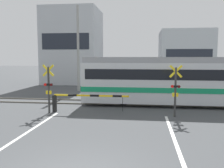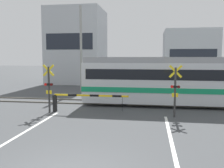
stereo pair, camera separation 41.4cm
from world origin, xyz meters
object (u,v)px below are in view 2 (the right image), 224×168
Objects in this scene: commuter_train at (193,80)px; crossing_barrier_far at (148,87)px; crossing_signal_left at (49,86)px; crossing_signal_right at (175,89)px; crossing_barrier_near at (76,99)px; pedestrian at (109,82)px.

commuter_train reaches higher than crossing_barrier_far.
crossing_barrier_far is (-2.87, 3.19, -0.91)m from commuter_train.
crossing_signal_left is (-8.32, -3.50, -0.18)m from commuter_train.
crossing_signal_right is at bearing 0.00° from crossing_signal_left.
crossing_signal_left is at bearing -157.18° from commuter_train.
pedestrian is (0.58, 8.03, 0.16)m from crossing_barrier_near.
crossing_signal_right reaches higher than crossing_barrier_near.
pedestrian is (-6.29, 4.85, -0.75)m from commuter_train.
pedestrian is at bearing 76.35° from crossing_signal_left.
pedestrian is (2.03, 8.35, -0.57)m from crossing_signal_left.
commuter_train is 4.39m from crossing_barrier_far.
commuter_train is 3.23× the size of crossing_barrier_far.
crossing_signal_right is (5.45, -0.32, 0.73)m from crossing_barrier_near.
pedestrian is (-3.42, 1.66, 0.16)m from crossing_barrier_far.
crossing_signal_left reaches higher than crossing_barrier_far.
pedestrian is at bearing 85.89° from crossing_barrier_near.
crossing_barrier_near is 1.59× the size of crossing_signal_right.
crossing_signal_right is at bearing -77.77° from crossing_barrier_far.
crossing_barrier_near is 1.65m from crossing_signal_left.
crossing_signal_right is (1.45, -6.69, 0.73)m from crossing_barrier_far.
crossing_signal_right is 9.68m from pedestrian.
crossing_signal_left is 6.90m from crossing_signal_right.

